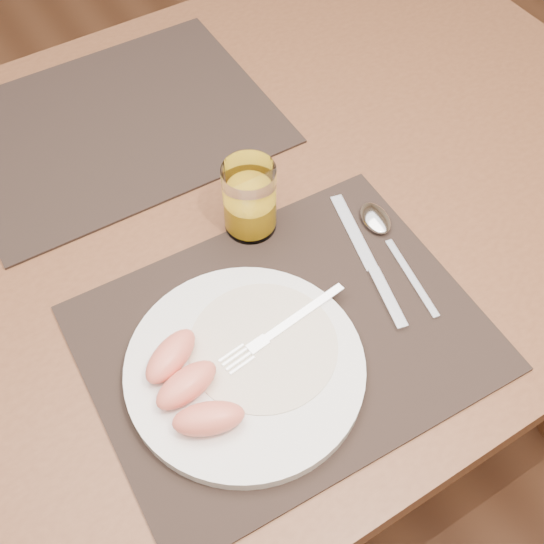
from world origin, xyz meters
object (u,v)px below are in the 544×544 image
(placemat_far, at_px, (116,125))
(spoon, at_px, (380,227))
(placemat_near, at_px, (285,338))
(knife, at_px, (373,270))
(plate, at_px, (245,368))
(fork, at_px, (274,333))
(juice_glass, at_px, (250,202))
(table, at_px, (206,252))

(placemat_far, xyz_separation_m, spoon, (0.21, -0.37, 0.01))
(placemat_far, bearing_deg, spoon, -60.24)
(placemat_near, xyz_separation_m, knife, (0.14, 0.02, 0.00))
(plate, bearing_deg, knife, 10.22)
(placemat_near, distance_m, fork, 0.02)
(plate, height_order, juice_glass, juice_glass)
(plate, distance_m, fork, 0.05)
(placemat_near, height_order, knife, knife)
(placemat_far, xyz_separation_m, juice_glass, (0.07, -0.27, 0.05))
(placemat_far, xyz_separation_m, knife, (0.16, -0.42, 0.00))
(placemat_near, xyz_separation_m, spoon, (0.19, 0.07, 0.01))
(table, relative_size, placemat_near, 3.11)
(fork, bearing_deg, table, 84.47)
(placemat_far, height_order, plate, plate)
(placemat_near, distance_m, spoon, 0.21)
(placemat_near, distance_m, juice_glass, 0.18)
(plate, bearing_deg, fork, 18.39)
(placemat_near, bearing_deg, plate, -166.72)
(placemat_near, distance_m, knife, 0.15)
(table, relative_size, plate, 5.19)
(juice_glass, bearing_deg, knife, -57.76)
(placemat_near, xyz_separation_m, placemat_far, (-0.02, 0.44, 0.00))
(table, xyz_separation_m, placemat_far, (-0.03, 0.22, 0.09))
(fork, distance_m, spoon, 0.22)
(knife, distance_m, juice_glass, 0.18)
(placemat_near, relative_size, juice_glass, 4.39)
(fork, distance_m, knife, 0.16)
(placemat_near, height_order, fork, fork)
(plate, xyz_separation_m, knife, (0.21, 0.04, -0.01))
(plate, height_order, fork, fork)
(placemat_far, relative_size, plate, 1.67)
(placemat_near, bearing_deg, spoon, 20.24)
(knife, bearing_deg, fork, -172.43)
(table, xyz_separation_m, plate, (-0.07, -0.23, 0.10))
(knife, bearing_deg, placemat_far, 111.26)
(table, distance_m, placemat_near, 0.24)
(table, distance_m, plate, 0.26)
(placemat_far, height_order, spoon, spoon)
(spoon, xyz_separation_m, juice_glass, (-0.14, 0.10, 0.04))
(placemat_far, bearing_deg, knife, -68.74)
(placemat_near, xyz_separation_m, plate, (-0.06, -0.01, 0.01))
(table, distance_m, fork, 0.24)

